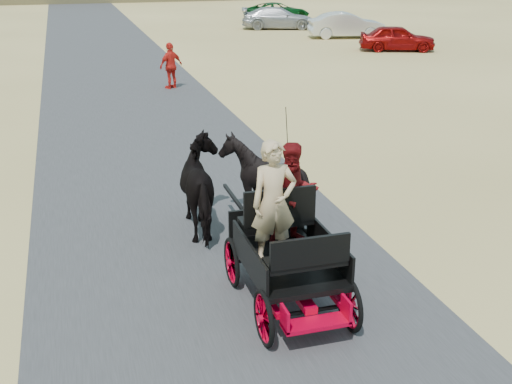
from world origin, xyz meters
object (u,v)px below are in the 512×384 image
object	(u,v)px
car_b	(346,25)
pedestrian	(171,66)
horse_right	(263,181)
car_a	(397,38)
carriage	(287,282)
car_d	(278,12)
car_c	(278,18)
horse_left	(206,187)

from	to	relation	value
car_b	pedestrian	bearing A→B (deg)	145.34
horse_right	car_a	world-z (taller)	horse_right
carriage	car_d	distance (m)	40.97
car_a	car_c	world-z (taller)	car_c
horse_left	car_c	distance (m)	33.07
pedestrian	car_b	world-z (taller)	pedestrian
carriage	horse_left	xyz separation A→B (m)	(-0.55, 3.00, 0.49)
carriage	horse_left	world-z (taller)	horse_left
car_a	car_b	distance (m)	5.67
carriage	horse_left	bearing A→B (deg)	100.39
car_b	car_c	xyz separation A→B (m)	(-2.43, 5.60, -0.04)
car_b	carriage	bearing A→B (deg)	165.97
carriage	pedestrian	xyz separation A→B (m)	(1.02, 16.29, 0.50)
carriage	horse_left	distance (m)	3.09
carriage	car_c	distance (m)	35.71
car_b	car_c	world-z (taller)	car_b
horse_right	car_b	bearing A→B (deg)	-117.24
pedestrian	car_d	distance (m)	25.51
horse_right	car_d	size ratio (longest dim) A/B	0.36
car_a	carriage	bearing A→B (deg)	167.98
horse_left	car_d	size ratio (longest dim) A/B	0.42
horse_left	car_d	world-z (taller)	horse_left
horse_right	car_a	bearing A→B (deg)	-124.25
car_a	car_b	bearing A→B (deg)	23.12
car_b	car_c	size ratio (longest dim) A/B	0.93
horse_right	car_c	xyz separation A→B (m)	(10.60, 30.93, -0.14)
car_a	horse_left	bearing A→B (deg)	163.19
horse_right	car_a	xyz separation A→B (m)	(13.39, 19.66, -0.19)
car_d	horse_left	bearing A→B (deg)	153.91
carriage	horse_right	distance (m)	3.09
horse_left	horse_right	xyz separation A→B (m)	(1.10, 0.00, 0.00)
horse_left	car_b	xyz separation A→B (m)	(14.13, 25.32, -0.10)
horse_right	car_d	distance (m)	37.95
carriage	car_a	xyz separation A→B (m)	(13.94, 22.66, 0.30)
pedestrian	car_b	distance (m)	17.40
pedestrian	carriage	bearing A→B (deg)	57.42
car_d	car_a	bearing A→B (deg)	178.35
pedestrian	car_b	xyz separation A→B (m)	(12.57, 12.03, -0.12)
car_a	car_d	distance (m)	16.30
horse_right	car_a	size ratio (longest dim) A/B	0.44
carriage	car_a	size ratio (longest dim) A/B	0.62
carriage	car_d	size ratio (longest dim) A/B	0.50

